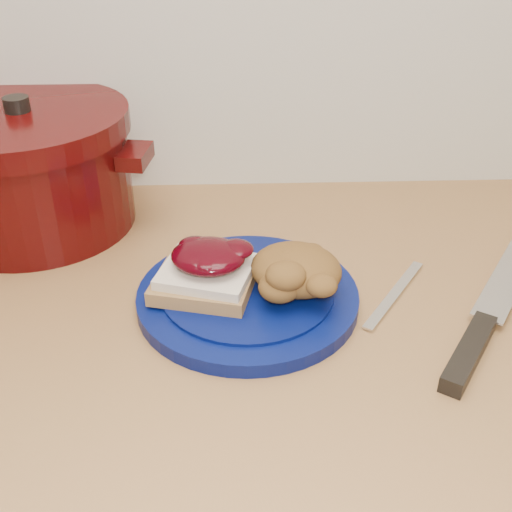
{
  "coord_description": "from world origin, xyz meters",
  "views": [
    {
      "loc": [
        0.02,
        0.91,
        1.33
      ],
      "look_at": [
        0.05,
        1.51,
        0.95
      ],
      "focal_mm": 45.0,
      "sensor_mm": 36.0,
      "label": 1
    }
  ],
  "objects_px": {
    "plate": "(248,297)",
    "dutch_oven": "(29,168)",
    "chef_knife": "(481,329)",
    "butter_knife": "(395,294)"
  },
  "relations": [
    {
      "from": "plate",
      "to": "butter_knife",
      "type": "relative_size",
      "value": 1.62
    },
    {
      "from": "plate",
      "to": "dutch_oven",
      "type": "bearing_deg",
      "value": 144.5
    },
    {
      "from": "dutch_oven",
      "to": "butter_knife",
      "type": "bearing_deg",
      "value": -23.2
    },
    {
      "from": "plate",
      "to": "butter_knife",
      "type": "height_order",
      "value": "plate"
    },
    {
      "from": "plate",
      "to": "chef_knife",
      "type": "xyz_separation_m",
      "value": [
        0.24,
        -0.07,
        0.0
      ]
    },
    {
      "from": "chef_knife",
      "to": "butter_knife",
      "type": "height_order",
      "value": "chef_knife"
    },
    {
      "from": "chef_knife",
      "to": "butter_knife",
      "type": "bearing_deg",
      "value": 78.74
    },
    {
      "from": "chef_knife",
      "to": "dutch_oven",
      "type": "xyz_separation_m",
      "value": [
        -0.52,
        0.27,
        0.07
      ]
    },
    {
      "from": "plate",
      "to": "butter_knife",
      "type": "distance_m",
      "value": 0.17
    },
    {
      "from": "butter_knife",
      "to": "dutch_oven",
      "type": "bearing_deg",
      "value": 101.33
    }
  ]
}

